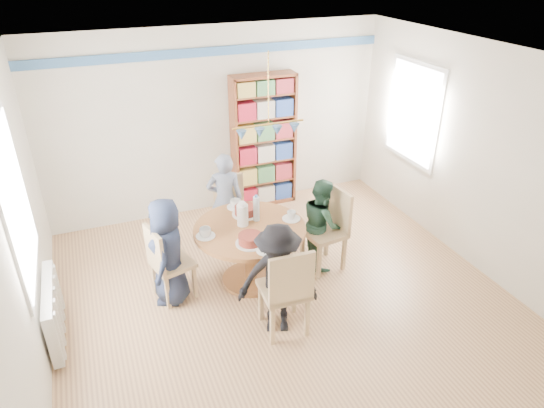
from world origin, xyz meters
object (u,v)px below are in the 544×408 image
radiator (53,311)px  person_right (321,223)px  person_left (168,252)px  person_far (225,200)px  dining_table (250,242)px  chair_near (287,288)px  person_near (278,280)px  chair_left (165,260)px  bookshelf (264,143)px  chair_far (229,205)px  chair_right (330,225)px

radiator → person_right: size_ratio=0.86×
person_left → person_far: person_far is taller
dining_table → chair_near: size_ratio=1.23×
chair_near → person_near: bearing=118.1°
chair_left → bookshelf: bearing=44.2°
person_left → person_right: size_ratio=1.09×
chair_far → chair_near: 2.03m
dining_table → chair_far: 1.04m
chair_left → bookshelf: size_ratio=0.47×
chair_far → person_left: 1.43m
person_left → person_right: bearing=111.3°
bookshelf → dining_table: bearing=-115.5°
radiator → chair_far: 2.56m
person_left → person_right: (1.90, 0.01, -0.05)m
chair_far → person_left: size_ratio=0.73×
bookshelf → chair_far: bearing=-135.3°
dining_table → person_right: bearing=2.2°
radiator → person_left: bearing=9.8°
person_far → bookshelf: size_ratio=0.64×
dining_table → bookshelf: (0.88, 1.85, 0.44)m
person_right → bookshelf: 1.86m
chair_left → chair_near: 1.45m
person_right → bookshelf: (-0.07, 1.82, 0.41)m
person_far → person_near: size_ratio=1.04×
chair_near → person_far: bearing=91.6°
person_left → person_near: person_left is taller
dining_table → chair_right: bearing=-2.4°
radiator → chair_right: 3.22m
radiator → chair_left: chair_left is taller
chair_near → person_near: size_ratio=0.84×
chair_left → person_near: (0.97, -0.92, 0.11)m
person_right → person_far: (-0.96, 0.91, 0.07)m
chair_left → chair_right: 2.02m
dining_table → person_right: size_ratio=1.11×
chair_near → person_near: (-0.06, 0.11, 0.05)m
chair_near → chair_right: bearing=43.8°
person_far → chair_far: bearing=-117.2°
chair_far → person_near: size_ratio=0.74×
chair_near → bookshelf: bearing=73.5°
dining_table → chair_right: (1.03, -0.04, 0.02)m
person_near → bookshelf: 2.91m
person_left → chair_left: bearing=-83.3°
dining_table → chair_near: bearing=-87.7°
dining_table → person_far: person_far is taller
radiator → person_near: person_near is taller
chair_far → chair_near: size_ratio=0.88×
chair_far → person_far: person_far is taller
chair_left → person_near: bearing=-43.6°
chair_left → bookshelf: bookshelf is taller
chair_right → chair_near: 1.37m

